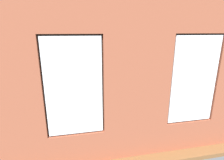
% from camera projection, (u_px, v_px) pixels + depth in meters
% --- Properties ---
extents(ground_plane, '(7.03, 6.30, 0.10)m').
position_uv_depth(ground_plane, '(111.00, 106.00, 6.54)').
color(ground_plane, brown).
extents(brick_wall_with_windows, '(6.43, 0.30, 3.25)m').
position_uv_depth(brick_wall_with_windows, '(137.00, 85.00, 3.48)').
color(brick_wall_with_windows, '#9E5138').
rests_on(brick_wall_with_windows, ground_plane).
extents(white_wall_right, '(0.10, 5.30, 3.25)m').
position_uv_depth(white_wall_right, '(9.00, 66.00, 5.28)').
color(white_wall_right, white).
rests_on(white_wall_right, ground_plane).
extents(couch_by_window, '(1.82, 0.87, 0.80)m').
position_uv_depth(couch_by_window, '(130.00, 125.00, 4.46)').
color(couch_by_window, black).
rests_on(couch_by_window, ground_plane).
extents(couch_left, '(0.92, 1.76, 0.80)m').
position_uv_depth(couch_left, '(175.00, 92.00, 6.80)').
color(couch_left, black).
rests_on(couch_left, ground_plane).
extents(coffee_table, '(1.52, 0.75, 0.45)m').
position_uv_depth(coffee_table, '(106.00, 91.00, 6.71)').
color(coffee_table, tan).
rests_on(coffee_table, ground_plane).
extents(cup_ceramic, '(0.09, 0.09, 0.11)m').
position_uv_depth(cup_ceramic, '(101.00, 88.00, 6.73)').
color(cup_ceramic, '#33567F').
rests_on(cup_ceramic, coffee_table).
extents(candle_jar, '(0.08, 0.08, 0.11)m').
position_uv_depth(candle_jar, '(116.00, 87.00, 6.88)').
color(candle_jar, '#B7333D').
rests_on(candle_jar, coffee_table).
extents(table_plant_small, '(0.17, 0.17, 0.26)m').
position_uv_depth(table_plant_small, '(110.00, 87.00, 6.57)').
color(table_plant_small, '#9E5638').
rests_on(table_plant_small, coffee_table).
extents(remote_black, '(0.09, 0.18, 0.02)m').
position_uv_depth(remote_black, '(106.00, 90.00, 6.69)').
color(remote_black, black).
rests_on(remote_black, coffee_table).
extents(media_console, '(1.10, 0.42, 0.50)m').
position_uv_depth(media_console, '(32.00, 98.00, 6.44)').
color(media_console, black).
rests_on(media_console, ground_plane).
extents(tv_flatscreen, '(1.07, 0.20, 0.71)m').
position_uv_depth(tv_flatscreen, '(30.00, 83.00, 6.28)').
color(tv_flatscreen, black).
rests_on(tv_flatscreen, media_console).
extents(papasan_chair, '(1.07, 1.07, 0.68)m').
position_uv_depth(papasan_chair, '(107.00, 80.00, 8.09)').
color(papasan_chair, olive).
rests_on(papasan_chair, ground_plane).
extents(potted_plant_beside_window_right, '(0.82, 0.75, 1.02)m').
position_uv_depth(potted_plant_beside_window_right, '(71.00, 127.00, 4.02)').
color(potted_plant_beside_window_right, '#9E5638').
rests_on(potted_plant_beside_window_right, ground_plane).
extents(potted_plant_corner_near_left, '(0.85, 0.88, 1.36)m').
position_uv_depth(potted_plant_corner_near_left, '(154.00, 74.00, 8.92)').
color(potted_plant_corner_near_left, '#9E5638').
rests_on(potted_plant_corner_near_left, ground_plane).
extents(potted_plant_near_tv, '(0.92, 0.93, 1.56)m').
position_uv_depth(potted_plant_near_tv, '(40.00, 88.00, 5.42)').
color(potted_plant_near_tv, '#47423D').
rests_on(potted_plant_near_tv, ground_plane).
extents(potted_plant_corner_far_left, '(0.83, 0.73, 1.38)m').
position_uv_depth(potted_plant_corner_far_left, '(223.00, 98.00, 4.71)').
color(potted_plant_corner_far_left, brown).
rests_on(potted_plant_corner_far_left, ground_plane).
extents(potted_plant_by_left_couch, '(0.44, 0.44, 0.68)m').
position_uv_depth(potted_plant_by_left_couch, '(151.00, 81.00, 7.93)').
color(potted_plant_by_left_couch, '#9E5638').
rests_on(potted_plant_by_left_couch, ground_plane).
extents(potted_plant_foreground_right, '(0.49, 0.49, 0.66)m').
position_uv_depth(potted_plant_foreground_right, '(46.00, 82.00, 7.89)').
color(potted_plant_foreground_right, '#47423D').
rests_on(potted_plant_foreground_right, ground_plane).
extents(potted_plant_between_couches, '(0.71, 0.64, 1.23)m').
position_uv_depth(potted_plant_between_couches, '(178.00, 113.00, 4.72)').
color(potted_plant_between_couches, beige).
rests_on(potted_plant_between_couches, ground_plane).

